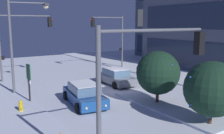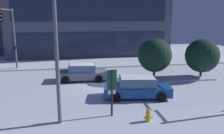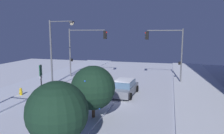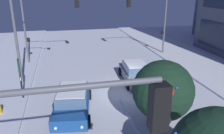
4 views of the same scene
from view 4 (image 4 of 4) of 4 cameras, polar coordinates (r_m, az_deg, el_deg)
name	(u,v)px [view 4 (image 4 of 4)]	position (r m, az deg, el deg)	size (l,w,h in m)	color
ground	(122,93)	(15.96, 2.49, -6.69)	(52.00, 52.00, 0.00)	silver
car_near	(73,101)	(13.59, -9.95, -8.56)	(4.98, 2.66, 1.49)	#19478C
car_far	(136,73)	(17.79, 6.05, -1.44)	(4.54, 2.32, 1.49)	slate
traffic_light_corner_far_left	(151,14)	(24.49, 9.90, 13.12)	(0.32, 4.52, 6.48)	#565960
traffic_light_corner_near_left	(46,17)	(22.24, -16.57, 12.21)	(0.32, 5.30, 6.54)	#565960
street_lamp_arched	(26,21)	(17.44, -21.00, 10.99)	(0.71, 3.12, 7.36)	#565960
parking_info_sign	(20,74)	(15.56, -22.40, -1.74)	(0.55, 0.16, 2.82)	black
decorated_tree_left_of_median	(163,91)	(11.40, 12.81, -5.86)	(3.04, 3.04, 3.78)	#473323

